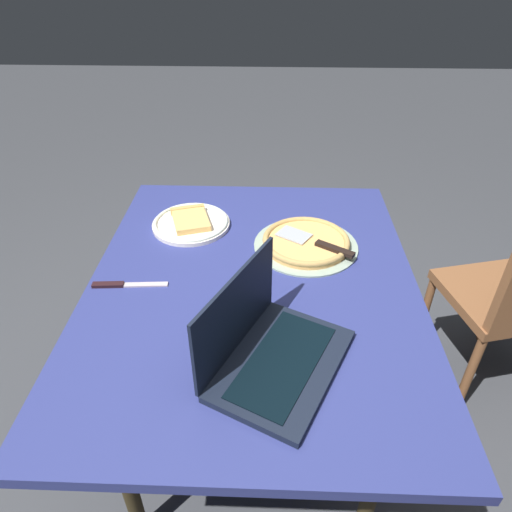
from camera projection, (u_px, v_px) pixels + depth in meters
The scene contains 6 objects.
ground_plane at pixel (254, 437), 1.76m from camera, with size 12.00×12.00×0.00m, color #3D3F44.
dining_table at pixel (253, 301), 1.36m from camera, with size 1.21×0.95×0.77m.
laptop at pixel (268, 348), 1.05m from camera, with size 0.42×0.37×0.22m.
pizza_plate at pixel (191, 222), 1.56m from camera, with size 0.26×0.26×0.04m.
pizza_tray at pixel (306, 242), 1.46m from camera, with size 0.33×0.33×0.04m.
table_knife at pixel (122, 285), 1.30m from camera, with size 0.03×0.21×0.01m.
Camera 1 is at (-1.03, -0.05, 1.59)m, focal length 32.00 mm.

